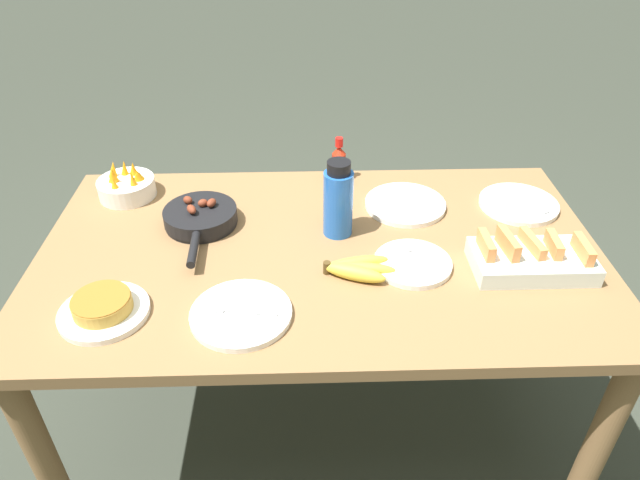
{
  "coord_description": "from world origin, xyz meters",
  "views": [
    {
      "loc": [
        -0.04,
        -1.31,
        1.73
      ],
      "look_at": [
        0.0,
        0.0,
        0.8
      ],
      "focal_mm": 32.0,
      "sensor_mm": 36.0,
      "label": 1
    }
  ],
  "objects": [
    {
      "name": "banana_bunch",
      "position": [
        0.09,
        -0.12,
        0.79
      ],
      "size": [
        0.2,
        0.13,
        0.04
      ],
      "color": "gold",
      "rests_on": "dining_table"
    },
    {
      "name": "ground_plane",
      "position": [
        0.0,
        0.0,
        0.0
      ],
      "size": [
        14.0,
        14.0,
        0.0
      ],
      "primitive_type": "plane",
      "color": "#383D33"
    },
    {
      "name": "empty_plate_far_left",
      "position": [
        0.25,
        -0.09,
        0.78
      ],
      "size": [
        0.21,
        0.21,
        0.02
      ],
      "color": "white",
      "rests_on": "dining_table"
    },
    {
      "name": "hot_sauce_bottle",
      "position": [
        0.08,
        0.41,
        0.84
      ],
      "size": [
        0.05,
        0.05,
        0.15
      ],
      "color": "#B72814",
      "rests_on": "dining_table"
    },
    {
      "name": "empty_plate_far_right",
      "position": [
        -0.2,
        -0.27,
        0.78
      ],
      "size": [
        0.25,
        0.25,
        0.02
      ],
      "color": "white",
      "rests_on": "dining_table"
    },
    {
      "name": "fruit_bowl_mango",
      "position": [
        -0.62,
        0.31,
        0.81
      ],
      "size": [
        0.18,
        0.18,
        0.12
      ],
      "color": "white",
      "rests_on": "dining_table"
    },
    {
      "name": "frittata_plate_center",
      "position": [
        -0.54,
        -0.26,
        0.79
      ],
      "size": [
        0.22,
        0.22,
        0.05
      ],
      "color": "white",
      "rests_on": "dining_table"
    },
    {
      "name": "skillet",
      "position": [
        -0.35,
        0.13,
        0.8
      ],
      "size": [
        0.22,
        0.36,
        0.08
      ],
      "rotation": [
        0.0,
        0.0,
        4.75
      ],
      "color": "black",
      "rests_on": "dining_table"
    },
    {
      "name": "dining_table",
      "position": [
        0.0,
        0.0,
        0.67
      ],
      "size": [
        1.6,
        0.92,
        0.77
      ],
      "color": "olive",
      "rests_on": "ground_plane"
    },
    {
      "name": "empty_plate_near_front",
      "position": [
        0.28,
        0.22,
        0.78
      ],
      "size": [
        0.25,
        0.25,
        0.02
      ],
      "color": "white",
      "rests_on": "dining_table"
    },
    {
      "name": "melon_tray",
      "position": [
        0.57,
        -0.11,
        0.8
      ],
      "size": [
        0.32,
        0.17,
        0.1
      ],
      "color": "silver",
      "rests_on": "dining_table"
    },
    {
      "name": "empty_plate_mid_edge",
      "position": [
        0.64,
        0.21,
        0.78
      ],
      "size": [
        0.25,
        0.25,
        0.02
      ],
      "color": "white",
      "rests_on": "dining_table"
    },
    {
      "name": "water_bottle",
      "position": [
        0.05,
        0.08,
        0.88
      ],
      "size": [
        0.09,
        0.09,
        0.23
      ],
      "color": "blue",
      "rests_on": "dining_table"
    }
  ]
}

